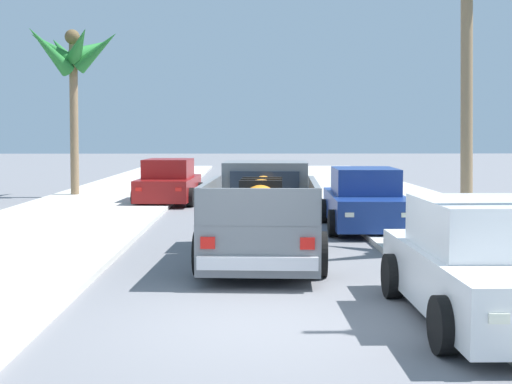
{
  "coord_description": "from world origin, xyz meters",
  "views": [
    {
      "loc": [
        -0.13,
        -8.43,
        2.36
      ],
      "look_at": [
        0.08,
        5.58,
        1.2
      ],
      "focal_mm": 48.49,
      "sensor_mm": 36.0,
      "label": 1
    }
  ],
  "objects_px": {
    "pickup_truck": "(264,217)",
    "car_left_near": "(486,265)",
    "car_left_mid": "(169,183)",
    "car_right_near": "(365,201)",
    "palm_tree_right_fore": "(72,57)"
  },
  "relations": [
    {
      "from": "pickup_truck",
      "to": "car_left_near",
      "type": "distance_m",
      "value": 5.16
    },
    {
      "from": "car_left_near",
      "to": "car_left_mid",
      "type": "bearing_deg",
      "value": 110.39
    },
    {
      "from": "car_left_near",
      "to": "car_right_near",
      "type": "xyz_separation_m",
      "value": [
        -0.05,
        8.57,
        0.0
      ]
    },
    {
      "from": "pickup_truck",
      "to": "palm_tree_right_fore",
      "type": "distance_m",
      "value": 15.57
    },
    {
      "from": "pickup_truck",
      "to": "car_left_near",
      "type": "height_order",
      "value": "pickup_truck"
    },
    {
      "from": "pickup_truck",
      "to": "car_left_near",
      "type": "bearing_deg",
      "value": -58.52
    },
    {
      "from": "car_left_mid",
      "to": "palm_tree_right_fore",
      "type": "height_order",
      "value": "palm_tree_right_fore"
    },
    {
      "from": "palm_tree_right_fore",
      "to": "car_left_near",
      "type": "bearing_deg",
      "value": -61.69
    },
    {
      "from": "pickup_truck",
      "to": "car_right_near",
      "type": "bearing_deg",
      "value": 57.61
    },
    {
      "from": "car_left_near",
      "to": "car_left_mid",
      "type": "height_order",
      "value": "same"
    },
    {
      "from": "pickup_truck",
      "to": "car_left_mid",
      "type": "relative_size",
      "value": 1.23
    },
    {
      "from": "pickup_truck",
      "to": "palm_tree_right_fore",
      "type": "xyz_separation_m",
      "value": [
        -6.82,
        13.27,
        4.45
      ]
    },
    {
      "from": "pickup_truck",
      "to": "car_left_mid",
      "type": "height_order",
      "value": "pickup_truck"
    },
    {
      "from": "car_right_near",
      "to": "car_left_mid",
      "type": "xyz_separation_m",
      "value": [
        -5.64,
        6.74,
        0.0
      ]
    },
    {
      "from": "car_left_mid",
      "to": "palm_tree_right_fore",
      "type": "distance_m",
      "value": 6.4
    }
  ]
}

